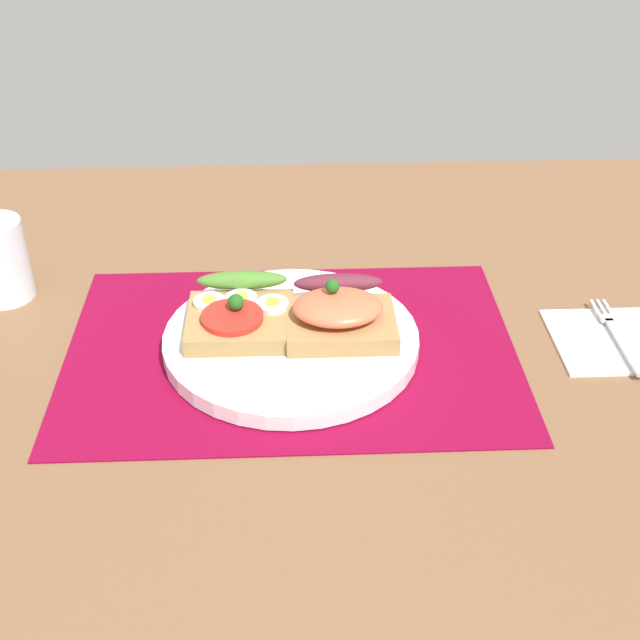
{
  "coord_description": "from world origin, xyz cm",
  "views": [
    {
      "loc": [
        0.21,
        -66.28,
        47.75
      ],
      "look_at": [
        3.0,
        0.0,
        3.4
      ],
      "focal_mm": 47.03,
      "sensor_mm": 36.0,
      "label": 1
    }
  ],
  "objects": [
    {
      "name": "sandwich_egg_tomato",
      "position": [
        -4.87,
        1.66,
        3.26
      ],
      "size": [
        10.28,
        10.5,
        3.95
      ],
      "color": "#9C7945",
      "rests_on": "plate"
    },
    {
      "name": "sandwich_salmon",
      "position": [
        4.66,
        0.71,
        3.82
      ],
      "size": [
        10.44,
        9.67,
        5.42
      ],
      "color": "#A17747",
      "rests_on": "plate"
    },
    {
      "name": "plate",
      "position": [
        0.0,
        0.0,
        1.1
      ],
      "size": [
        24.66,
        24.66,
        1.6
      ],
      "primitive_type": "cylinder",
      "color": "white",
      "rests_on": "placemat"
    },
    {
      "name": "placemat",
      "position": [
        0.0,
        0.0,
        0.15
      ],
      "size": [
        43.47,
        30.22,
        0.3
      ],
      "primitive_type": "cube",
      "color": "maroon",
      "rests_on": "ground_plane"
    },
    {
      "name": "napkin",
      "position": [
        31.43,
        -0.01,
        0.3
      ],
      "size": [
        11.14,
        11.13,
        0.6
      ],
      "primitive_type": "cube",
      "color": "white",
      "rests_on": "ground_plane"
    },
    {
      "name": "fork",
      "position": [
        32.1,
        0.41,
        0.76
      ],
      "size": [
        1.62,
        12.88,
        0.32
      ],
      "color": "#B7B7BC",
      "rests_on": "napkin"
    },
    {
      "name": "ground_plane",
      "position": [
        0.0,
        0.0,
        -1.6
      ],
      "size": [
        120.0,
        90.0,
        3.2
      ],
      "primitive_type": "cube",
      "color": "brown"
    }
  ]
}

